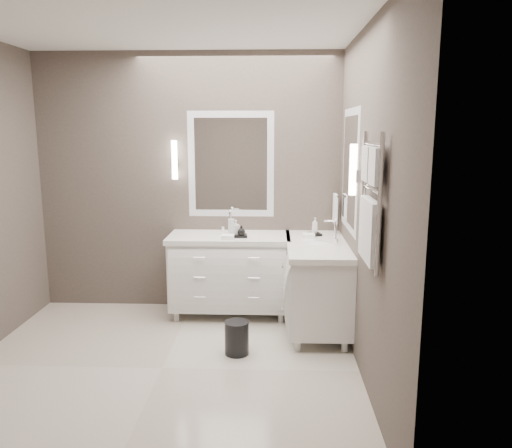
{
  "coord_description": "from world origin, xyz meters",
  "views": [
    {
      "loc": [
        0.9,
        -3.74,
        1.92
      ],
      "look_at": [
        0.74,
        0.7,
        1.07
      ],
      "focal_mm": 35.0,
      "sensor_mm": 36.0,
      "label": 1
    }
  ],
  "objects_px": {
    "vanity_back": "(230,270)",
    "vanity_right": "(317,280)",
    "towel_ladder": "(370,208)",
    "waste_bin": "(237,338)"
  },
  "relations": [
    {
      "from": "towel_ladder",
      "to": "waste_bin",
      "type": "xyz_separation_m",
      "value": [
        -0.96,
        0.69,
        -1.25
      ]
    },
    {
      "from": "vanity_back",
      "to": "waste_bin",
      "type": "xyz_separation_m",
      "value": [
        0.14,
        -0.94,
        -0.34
      ]
    },
    {
      "from": "vanity_back",
      "to": "towel_ladder",
      "type": "distance_m",
      "value": 2.16
    },
    {
      "from": "vanity_back",
      "to": "vanity_right",
      "type": "distance_m",
      "value": 0.93
    },
    {
      "from": "vanity_back",
      "to": "towel_ladder",
      "type": "bearing_deg",
      "value": -55.9
    },
    {
      "from": "vanity_back",
      "to": "towel_ladder",
      "type": "xyz_separation_m",
      "value": [
        1.1,
        -1.63,
        0.91
      ]
    },
    {
      "from": "vanity_back",
      "to": "vanity_right",
      "type": "relative_size",
      "value": 1.0
    },
    {
      "from": "vanity_right",
      "to": "towel_ladder",
      "type": "distance_m",
      "value": 1.6
    },
    {
      "from": "towel_ladder",
      "to": "waste_bin",
      "type": "relative_size",
      "value": 3.09
    },
    {
      "from": "vanity_right",
      "to": "waste_bin",
      "type": "height_order",
      "value": "vanity_right"
    }
  ]
}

